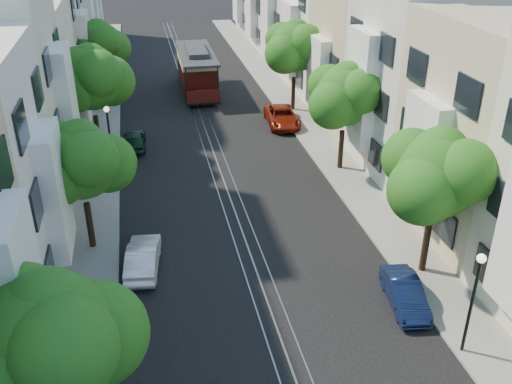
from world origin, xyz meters
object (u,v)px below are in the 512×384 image
tree_w_c (91,79)px  tree_w_d (99,46)px  tree_e_d (295,48)px  tree_e_b (439,176)px  tree_w_a (51,343)px  lamp_west (109,130)px  cable_car (197,68)px  parked_car_w_mid (143,257)px  tree_e_c (346,97)px  parked_car_w_far (134,139)px  parked_car_e_mid (405,293)px  parked_car_e_far (282,117)px  lamp_east (475,289)px  tree_w_b (82,164)px

tree_w_c → tree_w_d: size_ratio=1.09×
tree_e_d → tree_e_b: bearing=-90.0°
tree_w_a → tree_w_c: (0.00, 23.00, 0.34)m
lamp_west → cable_car: lamp_west is taller
tree_e_b → tree_w_d: (-14.40, 27.00, -0.13)m
cable_car → parked_car_w_mid: bearing=-101.4°
tree_e_c → cable_car: tree_e_c is taller
lamp_west → parked_car_w_far: bearing=71.7°
parked_car_e_mid → parked_car_e_far: (0.20, 21.11, 0.07)m
lamp_east → parked_car_w_mid: lamp_east is taller
tree_w_a → tree_w_d: bearing=90.0°
tree_e_c → lamp_west: size_ratio=1.57×
lamp_west → tree_w_b: bearing=-96.0°
tree_w_b → lamp_east: (13.44, -9.98, -1.55)m
tree_e_b → parked_car_w_far: size_ratio=1.88×
tree_w_b → tree_e_c: bearing=22.6°
tree_w_a → parked_car_w_far: 24.40m
tree_w_b → parked_car_w_far: tree_w_b is taller
tree_e_b → parked_car_w_mid: (-12.15, 2.77, -4.11)m
tree_e_b → tree_w_a: 16.01m
tree_w_b → cable_car: 24.62m
tree_e_d → parked_car_w_mid: (-12.15, -19.23, -4.24)m
tree_w_b → lamp_east: bearing=-36.6°
parked_car_w_far → lamp_east: bearing=119.5°
tree_w_c → cable_car: size_ratio=0.78×
lamp_west → parked_car_e_far: lamp_west is taller
tree_w_d → cable_car: tree_w_d is taller
tree_w_b → lamp_west: bearing=84.0°
tree_e_b → parked_car_e_far: 19.62m
lamp_east → parked_car_e_mid: lamp_east is taller
tree_w_a → tree_w_d: (-0.00, 34.00, -0.13)m
tree_e_b → parked_car_e_mid: 4.97m
tree_w_a → parked_car_e_far: size_ratio=1.45×
tree_w_c → parked_car_e_mid: bearing=-55.1°
tree_e_d → lamp_west: 16.39m
tree_w_a → tree_w_d: 34.00m
tree_w_b → parked_car_e_far: size_ratio=1.36×
lamp_west → cable_car: 16.73m
tree_e_d → parked_car_e_far: bearing=-120.0°
tree_e_c → tree_w_c: 15.25m
tree_w_d → lamp_west: bearing=-86.6°
parked_car_e_far → parked_car_w_far: (-10.60, -2.17, -0.04)m
tree_e_c → tree_w_d: (-14.40, 16.00, 0.00)m
parked_car_e_far → tree_e_d: bearing=63.4°
tree_w_c → lamp_east: (13.44, -20.98, -2.22)m
tree_e_d → tree_w_b: bearing=-130.3°
lamp_west → cable_car: (6.80, 15.27, -0.79)m
tree_w_c → parked_car_w_far: bearing=24.0°
parked_car_w_mid → parked_car_w_far: 14.18m
tree_e_d → tree_w_a: tree_e_d is taller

